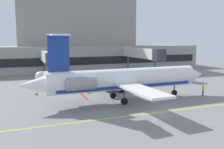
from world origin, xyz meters
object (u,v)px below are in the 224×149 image
object	(u,v)px
regional_jet	(122,79)
fuel_tank	(55,76)
marshaller	(203,90)
pushback_tractor	(105,75)
baggage_tug	(114,86)

from	to	relation	value
regional_jet	fuel_tank	distance (m)	20.44
regional_jet	marshaller	xyz separation A→B (m)	(13.16, -1.41, -2.17)
pushback_tractor	marshaller	xyz separation A→B (m)	(8.62, -21.51, 0.03)
regional_jet	fuel_tank	world-z (taller)	regional_jet
baggage_tug	pushback_tractor	size ratio (longest dim) A/B	1.11
marshaller	regional_jet	bearing A→B (deg)	173.89
regional_jet	baggage_tug	xyz separation A→B (m)	(1.34, 6.53, -2.11)
fuel_tank	marshaller	xyz separation A→B (m)	(19.70, -20.69, -0.40)
fuel_tank	marshaller	world-z (taller)	fuel_tank
fuel_tank	regional_jet	bearing A→B (deg)	-71.24
pushback_tractor	marshaller	size ratio (longest dim) A/B	1.80
regional_jet	baggage_tug	bearing A→B (deg)	78.37
baggage_tug	marshaller	xyz separation A→B (m)	(11.81, -7.94, -0.06)
regional_jet	pushback_tractor	world-z (taller)	regional_jet
baggage_tug	pushback_tractor	world-z (taller)	baggage_tug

